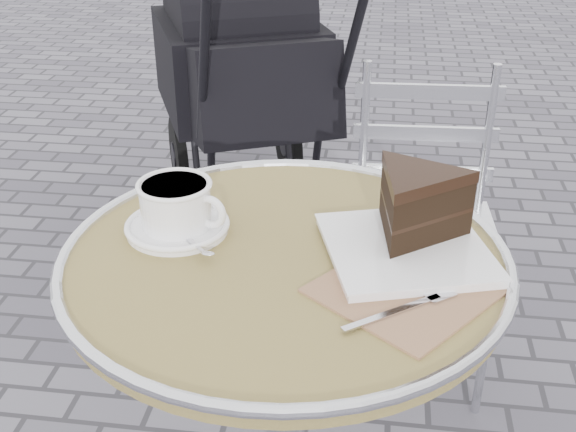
# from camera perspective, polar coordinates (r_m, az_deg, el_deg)

# --- Properties ---
(cafe_table) EXTENTS (0.72, 0.72, 0.74)m
(cafe_table) POSITION_cam_1_polar(r_m,az_deg,el_deg) (1.24, -0.23, -9.50)
(cafe_table) COLOR silver
(cafe_table) RESTS_ON ground
(cappuccino_set) EXTENTS (0.18, 0.18, 0.09)m
(cappuccino_set) POSITION_cam_1_polar(r_m,az_deg,el_deg) (1.20, -8.75, 0.47)
(cappuccino_set) COLOR white
(cappuccino_set) RESTS_ON cafe_table
(cake_plate_set) EXTENTS (0.31, 0.41, 0.13)m
(cake_plate_set) POSITION_cam_1_polar(r_m,az_deg,el_deg) (1.15, 9.90, 0.14)
(cake_plate_set) COLOR #946951
(cake_plate_set) RESTS_ON cafe_table
(bistro_chair) EXTENTS (0.39, 0.39, 0.82)m
(bistro_chair) POSITION_cam_1_polar(r_m,az_deg,el_deg) (1.88, 10.64, 2.02)
(bistro_chair) COLOR silver
(bistro_chair) RESTS_ON ground
(baby_stroller) EXTENTS (0.88, 1.20, 1.14)m
(baby_stroller) POSITION_cam_1_polar(r_m,az_deg,el_deg) (2.64, -3.34, 10.36)
(baby_stroller) COLOR black
(baby_stroller) RESTS_ON ground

